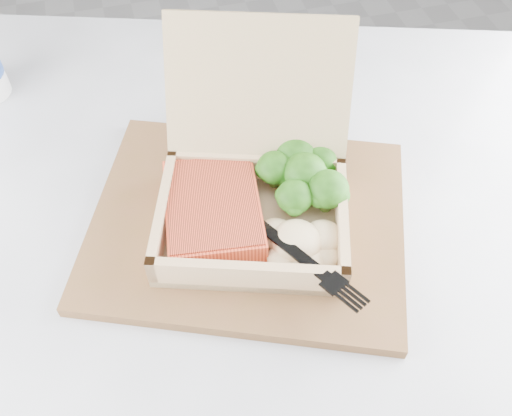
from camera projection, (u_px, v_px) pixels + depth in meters
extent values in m
plane|color=#9B9BA1|center=(155.00, 291.00, 1.47)|extent=(4.00, 4.00, 0.00)
cylinder|color=black|center=(215.00, 390.00, 0.94)|extent=(0.09, 0.09, 0.73)
cube|color=silver|center=(196.00, 265.00, 0.64)|extent=(1.12, 1.12, 0.03)
cube|color=brown|center=(248.00, 222.00, 0.65)|extent=(0.43, 0.39, 0.01)
cube|color=#9F815F|center=(252.00, 228.00, 0.63)|extent=(0.24, 0.21, 0.01)
cube|color=tan|center=(164.00, 215.00, 0.62)|extent=(0.06, 0.15, 0.04)
cube|color=tan|center=(341.00, 223.00, 0.61)|extent=(0.06, 0.15, 0.04)
cube|color=tan|center=(248.00, 277.00, 0.57)|extent=(0.19, 0.07, 0.04)
cube|color=tan|center=(256.00, 169.00, 0.66)|extent=(0.19, 0.07, 0.04)
cube|color=#9F815F|center=(258.00, 88.00, 0.61)|extent=(0.22, 0.14, 0.14)
cube|color=#E8572D|center=(213.00, 210.00, 0.62)|extent=(0.12, 0.14, 0.03)
ellipsoid|color=beige|center=(296.00, 241.00, 0.59)|extent=(0.09, 0.07, 0.03)
cube|color=black|center=(250.00, 212.00, 0.60)|extent=(0.06, 0.11, 0.02)
cube|color=black|center=(305.00, 262.00, 0.56)|extent=(0.04, 0.05, 0.01)
cube|color=white|center=(254.00, 114.00, 0.77)|extent=(0.14, 0.17, 0.00)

